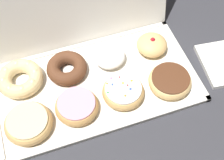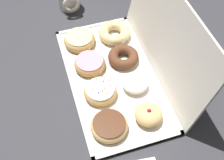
% 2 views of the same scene
% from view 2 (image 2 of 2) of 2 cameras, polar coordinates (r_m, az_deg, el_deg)
% --- Properties ---
extents(ground_plane, '(3.00, 3.00, 0.00)m').
position_cam_2_polar(ground_plane, '(1.03, 0.00, 0.24)').
color(ground_plane, '#333338').
extents(donut_box, '(0.54, 0.29, 0.01)m').
position_cam_2_polar(donut_box, '(1.02, 0.00, 0.42)').
color(donut_box, silver).
rests_on(donut_box, ground).
extents(box_lid_open, '(0.54, 0.07, 0.30)m').
position_cam_2_polar(box_lid_open, '(0.96, 10.40, 8.18)').
color(box_lid_open, silver).
rests_on(box_lid_open, ground).
extents(glazed_ring_donut_0, '(0.12, 0.12, 0.04)m').
position_cam_2_polar(glazed_ring_donut_0, '(1.12, -6.35, 7.80)').
color(glazed_ring_donut_0, tan).
rests_on(glazed_ring_donut_0, donut_box).
extents(pink_frosted_donut_1, '(0.11, 0.11, 0.04)m').
position_cam_2_polar(pink_frosted_donut_1, '(1.04, -4.35, 3.22)').
color(pink_frosted_donut_1, tan).
rests_on(pink_frosted_donut_1, donut_box).
extents(sprinkle_donut_2, '(0.11, 0.11, 0.04)m').
position_cam_2_polar(sprinkle_donut_2, '(0.96, -2.28, -2.21)').
color(sprinkle_donut_2, tan).
rests_on(sprinkle_donut_2, donut_box).
extents(chocolate_frosted_donut_3, '(0.12, 0.12, 0.04)m').
position_cam_2_polar(chocolate_frosted_donut_3, '(0.90, -0.56, -8.88)').
color(chocolate_frosted_donut_3, '#E5B770').
rests_on(chocolate_frosted_donut_3, donut_box).
extents(cruller_donut_4, '(0.12, 0.12, 0.04)m').
position_cam_2_polar(cruller_donut_4, '(1.14, 0.46, 9.23)').
color(cruller_donut_4, '#EACC8C').
rests_on(cruller_donut_4, donut_box).
extents(chocolate_cake_ring_donut_5, '(0.11, 0.11, 0.04)m').
position_cam_2_polar(chocolate_cake_ring_donut_5, '(1.05, 2.22, 4.50)').
color(chocolate_cake_ring_donut_5, '#59331E').
rests_on(chocolate_cake_ring_donut_5, donut_box).
extents(powdered_filled_donut_6, '(0.09, 0.09, 0.04)m').
position_cam_2_polar(powdered_filled_donut_6, '(0.98, 4.53, -0.56)').
color(powdered_filled_donut_6, white).
rests_on(powdered_filled_donut_6, donut_box).
extents(jelly_filled_donut_7, '(0.09, 0.09, 0.05)m').
position_cam_2_polar(jelly_filled_donut_7, '(0.92, 7.11, -6.66)').
color(jelly_filled_donut_7, '#E5B770').
rests_on(jelly_filled_donut_7, donut_box).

